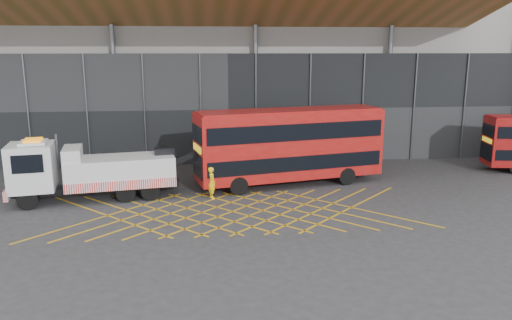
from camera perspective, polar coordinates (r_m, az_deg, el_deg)
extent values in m
plane|color=#2D2D30|center=(26.26, -6.22, -5.98)|extent=(120.00, 120.00, 0.00)
cube|color=gold|center=(26.74, -16.61, -6.09)|extent=(7.16, 7.16, 0.01)
cube|color=gold|center=(26.74, -16.61, -6.09)|extent=(7.16, 7.16, 0.01)
cube|color=gold|center=(26.48, -13.19, -6.07)|extent=(7.16, 7.16, 0.01)
cube|color=gold|center=(26.48, -13.19, -6.07)|extent=(7.16, 7.16, 0.01)
cube|color=gold|center=(26.32, -9.72, -6.03)|extent=(7.16, 7.16, 0.01)
cube|color=gold|center=(26.32, -9.72, -6.03)|extent=(7.16, 7.16, 0.01)
cube|color=gold|center=(26.26, -6.22, -5.97)|extent=(7.16, 7.16, 0.01)
cube|color=gold|center=(26.26, -6.22, -5.97)|extent=(7.16, 7.16, 0.01)
cube|color=gold|center=(26.29, -2.71, -5.88)|extent=(7.16, 7.16, 0.01)
cube|color=gold|center=(26.29, -2.71, -5.88)|extent=(7.16, 7.16, 0.01)
cube|color=gold|center=(26.42, 0.77, -5.77)|extent=(7.16, 7.16, 0.01)
cube|color=gold|center=(26.42, 0.77, -5.77)|extent=(7.16, 7.16, 0.01)
cube|color=gold|center=(26.65, 4.21, -5.65)|extent=(7.16, 7.16, 0.01)
cube|color=gold|center=(26.65, 4.21, -5.65)|extent=(7.16, 7.16, 0.01)
cube|color=gold|center=(26.97, 7.57, -5.50)|extent=(7.16, 7.16, 0.01)
cube|color=gold|center=(26.97, 7.57, -5.50)|extent=(7.16, 7.16, 0.01)
cube|color=gold|center=(27.38, 10.84, -5.34)|extent=(7.16, 7.16, 0.01)
cube|color=gold|center=(27.38, 10.84, -5.34)|extent=(7.16, 7.16, 0.01)
cube|color=gray|center=(43.94, -3.77, 13.45)|extent=(55.00, 14.00, 18.00)
cube|color=black|center=(36.90, -3.20, 5.84)|extent=(55.00, 0.80, 8.00)
cylinder|color=#595B60|center=(37.08, -15.74, 6.98)|extent=(0.36, 0.36, 10.00)
cylinder|color=#595B60|center=(36.74, -0.06, 7.40)|extent=(0.36, 0.36, 10.00)
cylinder|color=#595B60|center=(39.05, 14.82, 7.30)|extent=(0.36, 0.36, 10.00)
cube|color=black|center=(29.60, -17.72, -3.01)|extent=(9.20, 2.50, 0.34)
cube|color=white|center=(29.60, -24.26, -0.74)|extent=(2.69, 2.77, 2.51)
cube|color=black|center=(29.72, -26.57, -0.05)|extent=(0.41, 2.10, 1.06)
cube|color=red|center=(30.10, -26.31, -3.19)|extent=(0.66, 2.51, 0.53)
cube|color=orange|center=(29.29, -24.14, 2.10)|extent=(1.05, 1.29, 0.12)
cube|color=white|center=(29.34, -15.21, -1.13)|extent=(6.31, 3.39, 1.54)
cube|color=red|center=(28.29, -15.11, -2.84)|extent=(5.91, 1.06, 0.53)
cube|color=white|center=(29.22, -20.26, 0.70)|extent=(1.34, 2.45, 0.68)
cube|color=black|center=(29.25, -10.40, 0.91)|extent=(1.22, 0.67, 0.48)
cube|color=black|center=(29.45, -8.50, 0.10)|extent=(2.14, 0.69, 1.04)
cylinder|color=black|center=(29.03, -24.64, -4.17)|extent=(1.10, 0.51, 1.06)
cylinder|color=black|center=(30.96, -24.09, -3.12)|extent=(1.10, 0.51, 1.06)
cylinder|color=black|center=(28.67, -11.97, -3.47)|extent=(1.10, 0.51, 1.06)
cylinder|color=black|center=(30.62, -12.23, -2.45)|extent=(1.10, 0.51, 1.06)
cylinder|color=#595B60|center=(30.26, -21.75, 0.79)|extent=(0.14, 0.14, 2.12)
cube|color=#9E0F0C|center=(30.85, 3.89, 1.85)|extent=(11.90, 5.20, 4.09)
cube|color=black|center=(31.05, 3.87, 0.11)|extent=(11.46, 5.15, 0.90)
cube|color=black|center=(30.69, 3.92, 3.57)|extent=(11.46, 5.15, 1.00)
cube|color=black|center=(29.34, -6.68, -0.58)|extent=(0.58, 2.32, 1.37)
cube|color=black|center=(28.98, -6.77, 2.97)|extent=(0.58, 2.32, 1.00)
cube|color=yellow|center=(29.13, -6.75, 1.33)|extent=(0.48, 1.85, 0.37)
cube|color=#9E0F0C|center=(30.53, 3.95, 5.68)|extent=(11.62, 4.93, 0.13)
cylinder|color=black|center=(29.01, -2.00, -2.97)|extent=(1.14, 0.55, 1.10)
cylinder|color=black|center=(31.22, -3.27, -1.86)|extent=(1.14, 0.55, 1.10)
cylinder|color=black|center=(31.70, 10.31, -1.82)|extent=(1.14, 0.55, 1.10)
cylinder|color=black|center=(33.74, 8.35, -0.87)|extent=(1.14, 0.55, 1.10)
cube|color=black|center=(38.14, 24.79, 0.91)|extent=(0.36, 1.90, 1.11)
cube|color=black|center=(37.89, 25.00, 3.12)|extent=(0.36, 1.90, 0.81)
cube|color=yellow|center=(37.99, 24.89, 2.10)|extent=(0.30, 1.52, 0.30)
cylinder|color=black|center=(39.83, 26.48, -0.16)|extent=(0.92, 0.39, 0.89)
imported|color=yellow|center=(28.38, -5.07, -2.60)|extent=(0.62, 0.77, 1.84)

